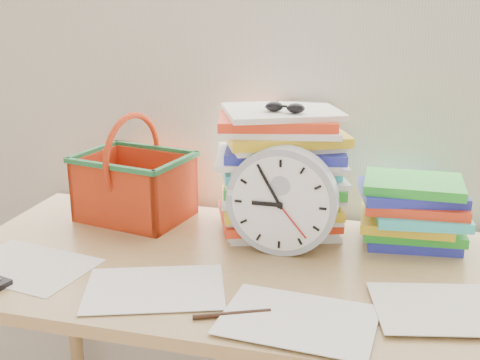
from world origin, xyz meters
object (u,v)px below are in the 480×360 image
(desk, at_px, (239,291))
(basket, at_px, (134,168))
(clock, at_px, (282,201))
(paper_stack, at_px, (279,171))
(book_stack, at_px, (413,212))

(desk, height_order, basket, basket)
(clock, bearing_deg, paper_stack, 104.53)
(book_stack, relative_size, basket, 0.95)
(paper_stack, distance_m, book_stack, 0.36)
(paper_stack, relative_size, basket, 1.12)
(clock, bearing_deg, book_stack, 24.87)
(basket, bearing_deg, paper_stack, 13.26)
(desk, relative_size, book_stack, 4.98)
(desk, height_order, paper_stack, paper_stack)
(desk, distance_m, paper_stack, 0.34)
(desk, bearing_deg, clock, 45.72)
(clock, xyz_separation_m, basket, (-0.45, 0.13, 0.01))
(paper_stack, bearing_deg, basket, -178.00)
(desk, distance_m, basket, 0.48)
(book_stack, bearing_deg, desk, -149.67)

